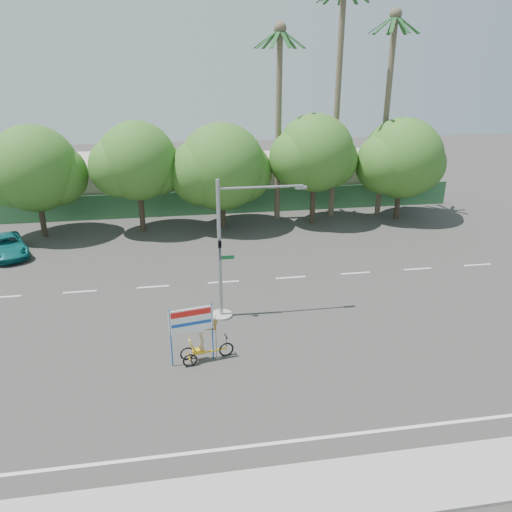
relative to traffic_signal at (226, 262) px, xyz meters
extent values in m
plane|color=#33302D|center=(2.20, -3.98, -2.92)|extent=(120.00, 120.00, 0.00)
cube|color=gray|center=(2.20, -11.48, -2.86)|extent=(50.00, 2.40, 0.12)
cube|color=#336B3D|center=(2.20, 17.52, -1.92)|extent=(38.00, 0.08, 2.00)
cube|color=#B7AA91|center=(-7.80, 22.02, -0.92)|extent=(12.00, 8.00, 4.00)
cube|color=#B7AA91|center=(10.20, 22.02, -1.12)|extent=(14.00, 8.00, 3.60)
cylinder|color=#473828|center=(-11.80, 14.02, -1.16)|extent=(0.40, 0.40, 3.52)
sphere|color=#235D1B|center=(-11.80, 14.02, 2.04)|extent=(6.00, 6.00, 6.00)
sphere|color=#235D1B|center=(-10.45, 14.32, 1.48)|extent=(4.32, 4.32, 4.32)
sphere|color=#235D1B|center=(-13.15, 13.77, 1.72)|extent=(4.56, 4.56, 4.56)
cylinder|color=#473828|center=(-4.80, 14.02, -1.05)|extent=(0.40, 0.40, 3.74)
sphere|color=#235D1B|center=(-4.80, 14.02, 2.35)|extent=(5.60, 5.60, 5.60)
sphere|color=#235D1B|center=(-3.54, 14.32, 1.76)|extent=(4.03, 4.03, 4.03)
sphere|color=#235D1B|center=(-6.06, 13.77, 2.01)|extent=(4.26, 4.26, 4.26)
cylinder|color=#473828|center=(1.20, 14.02, -1.27)|extent=(0.40, 0.40, 3.30)
sphere|color=#235D1B|center=(1.20, 14.02, 1.73)|extent=(6.40, 6.40, 6.40)
sphere|color=#235D1B|center=(2.64, 14.32, 1.21)|extent=(4.61, 4.61, 4.61)
sphere|color=#235D1B|center=(-0.24, 13.77, 1.43)|extent=(4.86, 4.86, 4.86)
cylinder|color=#473828|center=(8.20, 14.02, -0.98)|extent=(0.40, 0.40, 3.87)
sphere|color=#235D1B|center=(8.20, 14.02, 2.54)|extent=(5.80, 5.80, 5.80)
sphere|color=#235D1B|center=(9.50, 14.32, 1.92)|extent=(4.18, 4.18, 4.18)
sphere|color=#235D1B|center=(6.89, 13.77, 2.19)|extent=(4.41, 4.41, 4.41)
cylinder|color=#473828|center=(15.20, 14.02, -1.20)|extent=(0.40, 0.40, 3.43)
sphere|color=#235D1B|center=(15.20, 14.02, 1.92)|extent=(6.20, 6.20, 6.20)
sphere|color=#235D1B|center=(16.59, 14.32, 1.37)|extent=(4.46, 4.46, 4.46)
sphere|color=#235D1B|center=(13.80, 13.77, 1.61)|extent=(4.71, 4.71, 4.71)
cylinder|color=#70604C|center=(10.20, 15.52, 5.58)|extent=(0.44, 0.44, 17.00)
cylinder|color=#70604C|center=(14.20, 15.52, 4.58)|extent=(0.44, 0.44, 15.00)
sphere|color=#70604C|center=(14.20, 15.52, 12.08)|extent=(0.90, 0.90, 0.90)
cube|color=#1C4C21|center=(15.14, 15.52, 11.42)|extent=(1.91, 0.28, 1.36)
cube|color=#1C4C21|center=(14.92, 16.12, 11.42)|extent=(1.65, 1.44, 1.36)
cube|color=#1C4C21|center=(14.36, 16.44, 11.42)|extent=(0.61, 1.93, 1.36)
cube|color=#1C4C21|center=(13.73, 16.33, 11.42)|extent=(1.20, 1.80, 1.36)
cube|color=#1C4C21|center=(13.31, 15.84, 11.42)|extent=(1.89, 0.92, 1.36)
cube|color=#1C4C21|center=(13.31, 15.19, 11.42)|extent=(1.89, 0.92, 1.36)
cube|color=#1C4C21|center=(13.73, 14.70, 11.42)|extent=(1.20, 1.80, 1.36)
cube|color=#1C4C21|center=(14.36, 14.59, 11.42)|extent=(0.61, 1.93, 1.36)
cube|color=#1C4C21|center=(14.92, 14.91, 11.42)|extent=(1.65, 1.44, 1.36)
cylinder|color=#70604C|center=(5.70, 15.52, 4.08)|extent=(0.44, 0.44, 14.00)
sphere|color=#70604C|center=(5.70, 15.52, 11.08)|extent=(0.90, 0.90, 0.90)
cube|color=#1C4C21|center=(6.64, 15.52, 10.42)|extent=(1.91, 0.28, 1.36)
cube|color=#1C4C21|center=(6.42, 16.12, 10.42)|extent=(1.65, 1.44, 1.36)
cube|color=#1C4C21|center=(5.86, 16.44, 10.42)|extent=(0.61, 1.93, 1.36)
cube|color=#1C4C21|center=(5.23, 16.33, 10.42)|extent=(1.20, 1.80, 1.36)
cube|color=#1C4C21|center=(4.81, 15.84, 10.42)|extent=(1.89, 0.92, 1.36)
cube|color=#1C4C21|center=(4.81, 15.19, 10.42)|extent=(1.89, 0.92, 1.36)
cube|color=#1C4C21|center=(5.23, 14.70, 10.42)|extent=(1.20, 1.80, 1.36)
cube|color=#1C4C21|center=(5.86, 14.59, 10.42)|extent=(0.61, 1.93, 1.36)
cube|color=#1C4C21|center=(6.42, 14.91, 10.42)|extent=(1.65, 1.44, 1.36)
cylinder|color=gray|center=(-0.30, 0.02, -2.87)|extent=(1.10, 1.10, 0.10)
cylinder|color=gray|center=(-0.30, 0.02, 0.58)|extent=(0.18, 0.18, 7.00)
cylinder|color=gray|center=(1.70, 0.02, 3.63)|extent=(4.00, 0.10, 0.10)
cube|color=gray|center=(3.60, 0.02, 3.53)|extent=(0.55, 0.20, 0.12)
imported|color=black|center=(-0.30, -0.20, 0.68)|extent=(0.16, 0.20, 1.00)
cube|color=#14662D|center=(0.05, 0.02, 0.23)|extent=(0.70, 0.04, 0.18)
torus|color=black|center=(-0.43, -3.59, -2.62)|extent=(0.67, 0.20, 0.67)
torus|color=black|center=(-2.13, -3.62, -2.64)|extent=(0.63, 0.18, 0.62)
torus|color=black|center=(-2.03, -4.16, -2.64)|extent=(0.63, 0.18, 0.62)
cube|color=gold|center=(-1.25, -3.74, -2.56)|extent=(1.66, 0.36, 0.06)
cube|color=gold|center=(-2.08, -3.89, -2.62)|extent=(0.17, 0.59, 0.05)
cube|color=gold|center=(-1.64, -3.81, -2.43)|extent=(0.56, 0.50, 0.06)
cube|color=gold|center=(-1.90, -3.86, -2.15)|extent=(0.30, 0.45, 0.53)
cylinder|color=black|center=(-0.43, -3.59, -2.23)|extent=(0.03, 0.03, 0.54)
cube|color=black|center=(-0.43, -3.59, -1.96)|extent=(0.12, 0.44, 0.04)
imported|color=#CCB284|center=(-1.50, -3.79, -2.05)|extent=(0.32, 0.43, 1.06)
cylinder|color=#174BAE|center=(-2.75, -4.02, -1.59)|extent=(0.06, 0.06, 2.66)
cylinder|color=#174BAE|center=(-1.01, -3.70, -1.59)|extent=(0.06, 0.06, 2.66)
cube|color=white|center=(-1.88, -3.86, -0.90)|extent=(1.85, 0.39, 1.08)
cube|color=red|center=(-1.88, -3.89, -0.55)|extent=(1.65, 0.32, 0.26)
cube|color=#174BAE|center=(-1.88, -3.89, -1.05)|extent=(1.65, 0.32, 0.14)
cylinder|color=black|center=(-0.87, -3.67, -1.88)|extent=(0.02, 0.02, 2.07)
cube|color=red|center=(-1.20, -3.73, -1.24)|extent=(0.86, 0.18, 0.65)
imported|color=#0E6162|center=(-13.35, 10.50, -2.26)|extent=(3.92, 5.19, 1.31)
camera|label=1|loc=(-2.14, -22.18, 9.23)|focal=35.00mm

